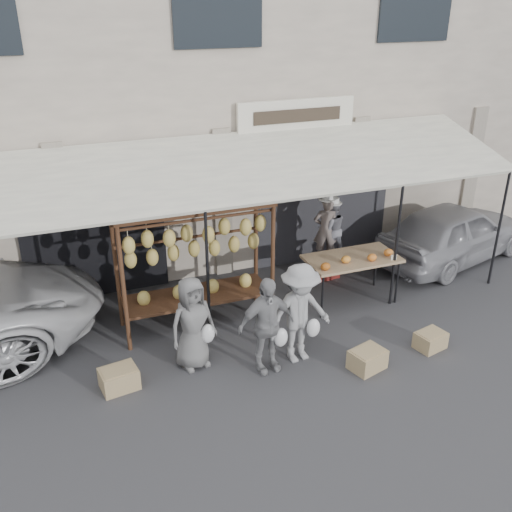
{
  "coord_description": "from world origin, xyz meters",
  "views": [
    {
      "loc": [
        -3.13,
        -6.65,
        5.33
      ],
      "look_at": [
        -0.09,
        1.4,
        1.3
      ],
      "focal_mm": 40.0,
      "sensor_mm": 36.0,
      "label": 1
    }
  ],
  "objects": [
    {
      "name": "shophouse",
      "position": [
        -0.0,
        6.5,
        3.65
      ],
      "size": [
        24.0,
        6.15,
        7.3
      ],
      "color": "beige",
      "rests_on": "ground_plane"
    },
    {
      "name": "stool_right",
      "position": [
        1.96,
        2.57,
        0.23
      ],
      "size": [
        0.35,
        0.35,
        0.46
      ],
      "primitive_type": "cube",
      "rotation": [
        0.0,
        0.0,
        -0.06
      ],
      "color": "maroon",
      "rests_on": "ground_plane"
    },
    {
      "name": "customer_mid",
      "position": [
        -0.42,
        0.09,
        0.78
      ],
      "size": [
        0.95,
        0.47,
        1.57
      ],
      "primitive_type": "imported",
      "rotation": [
        0.0,
        0.0,
        0.09
      ],
      "color": "gray",
      "rests_on": "ground_plane"
    },
    {
      "name": "crate_near_a",
      "position": [
        1.05,
        -0.45,
        0.16
      ],
      "size": [
        0.61,
        0.53,
        0.31
      ],
      "primitive_type": "cube",
      "rotation": [
        0.0,
        0.0,
        0.28
      ],
      "color": "tan",
      "rests_on": "ground_plane"
    },
    {
      "name": "stool_left",
      "position": [
        1.8,
        2.52,
        0.21
      ],
      "size": [
        0.37,
        0.37,
        0.41
      ],
      "primitive_type": "cube",
      "rotation": [
        0.0,
        0.0,
        0.33
      ],
      "color": "maroon",
      "rests_on": "ground_plane"
    },
    {
      "name": "awning",
      "position": [
        0.01,
        2.28,
        2.57
      ],
      "size": [
        10.0,
        2.35,
        2.92
      ],
      "color": "#EAE7CA",
      "rests_on": "ground_plane"
    },
    {
      "name": "produce_table",
      "position": [
        1.84,
        1.49,
        0.86
      ],
      "size": [
        1.7,
        0.9,
        1.04
      ],
      "color": "tan",
      "rests_on": "ground_plane"
    },
    {
      "name": "crate_far",
      "position": [
        -2.61,
        0.42,
        0.16
      ],
      "size": [
        0.59,
        0.48,
        0.32
      ],
      "primitive_type": "cube",
      "rotation": [
        0.0,
        0.0,
        0.16
      ],
      "color": "tan",
      "rests_on": "ground_plane"
    },
    {
      "name": "vendor_right",
      "position": [
        1.96,
        2.57,
        1.04
      ],
      "size": [
        0.6,
        0.49,
        1.15
      ],
      "primitive_type": "imported",
      "rotation": [
        0.0,
        0.0,
        3.04
      ],
      "color": "gray",
      "rests_on": "stool_right"
    },
    {
      "name": "vendor_left",
      "position": [
        1.8,
        2.52,
        1.07
      ],
      "size": [
        0.56,
        0.46,
        1.32
      ],
      "primitive_type": "imported",
      "rotation": [
        0.0,
        0.0,
        2.8
      ],
      "color": "#6E615C",
      "rests_on": "stool_left"
    },
    {
      "name": "customer_right",
      "position": [
        0.16,
        0.16,
        0.83
      ],
      "size": [
        1.14,
        0.75,
        1.65
      ],
      "primitive_type": "imported",
      "rotation": [
        0.0,
        0.0,
        0.14
      ],
      "color": "gray",
      "rests_on": "ground_plane"
    },
    {
      "name": "ground_plane",
      "position": [
        0.0,
        0.0,
        0.0
      ],
      "size": [
        90.0,
        90.0,
        0.0
      ],
      "primitive_type": "plane",
      "color": "#2D2D30"
    },
    {
      "name": "sedan",
      "position": [
        4.79,
        2.35,
        0.64
      ],
      "size": [
        4.05,
        2.48,
        1.29
      ],
      "primitive_type": "imported",
      "rotation": [
        0.0,
        0.0,
        1.84
      ],
      "color": "#9C9CA1",
      "rests_on": "ground_plane"
    },
    {
      "name": "crate_near_b",
      "position": [
        2.3,
        -0.33,
        0.14
      ],
      "size": [
        0.54,
        0.45,
        0.28
      ],
      "primitive_type": "cube",
      "rotation": [
        0.0,
        0.0,
        0.23
      ],
      "color": "tan",
      "rests_on": "ground_plane"
    },
    {
      "name": "customer_left",
      "position": [
        -1.42,
        0.59,
        0.75
      ],
      "size": [
        0.83,
        0.64,
        1.51
      ],
      "primitive_type": "imported",
      "rotation": [
        0.0,
        0.0,
        0.24
      ],
      "color": "slate",
      "rests_on": "ground_plane"
    },
    {
      "name": "banana_rack",
      "position": [
        -1.05,
        1.71,
        1.57
      ],
      "size": [
        2.6,
        0.9,
        2.24
      ],
      "color": "#322011",
      "rests_on": "ground_plane"
    }
  ]
}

